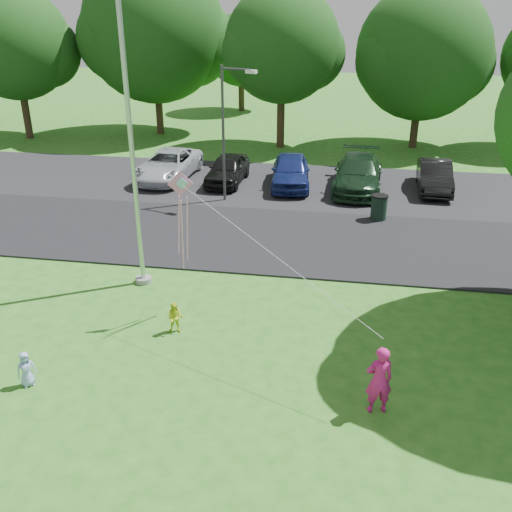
% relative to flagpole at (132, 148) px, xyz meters
% --- Properties ---
extents(ground, '(120.00, 120.00, 0.00)m').
position_rel_flagpole_xyz_m(ground, '(3.50, -5.00, -4.17)').
color(ground, '#2B6D1C').
rests_on(ground, ground).
extents(park_road, '(60.00, 6.00, 0.06)m').
position_rel_flagpole_xyz_m(park_road, '(3.50, 4.00, -4.14)').
color(park_road, black).
rests_on(park_road, ground).
extents(parking_strip, '(42.00, 7.00, 0.06)m').
position_rel_flagpole_xyz_m(parking_strip, '(3.50, 10.50, -4.14)').
color(parking_strip, black).
rests_on(parking_strip, ground).
extents(flagpole, '(0.50, 0.50, 10.00)m').
position_rel_flagpole_xyz_m(flagpole, '(0.00, 0.00, 0.00)').
color(flagpole, '#B7BABF').
rests_on(flagpole, ground).
extents(street_lamp, '(1.52, 0.62, 5.58)m').
position_rel_flagpole_xyz_m(street_lamp, '(1.02, 7.82, -0.81)').
color(street_lamp, '#3F3F44').
rests_on(street_lamp, ground).
extents(trash_can, '(0.65, 0.65, 1.03)m').
position_rel_flagpole_xyz_m(trash_can, '(7.21, 6.59, -3.65)').
color(trash_can, black).
rests_on(trash_can, ground).
extents(tree_row, '(64.35, 11.94, 10.88)m').
position_rel_flagpole_xyz_m(tree_row, '(5.09, 19.23, 1.55)').
color(tree_row, '#332316').
rests_on(tree_row, ground).
extents(horizon_trees, '(77.46, 7.20, 7.02)m').
position_rel_flagpole_xyz_m(horizon_trees, '(7.56, 28.88, 0.14)').
color(horizon_trees, '#332316').
rests_on(horizon_trees, ground).
extents(parked_cars, '(14.21, 5.21, 1.46)m').
position_rel_flagpole_xyz_m(parked_cars, '(3.09, 10.41, -3.42)').
color(parked_cars, '#B2B7BF').
rests_on(parked_cars, ground).
extents(woman, '(0.65, 0.51, 1.57)m').
position_rel_flagpole_xyz_m(woman, '(6.87, -4.89, -3.38)').
color(woman, '#C41A77').
rests_on(woman, ground).
extents(child_yellow, '(0.45, 0.36, 0.86)m').
position_rel_flagpole_xyz_m(child_yellow, '(1.81, -2.60, -3.74)').
color(child_yellow, yellow).
rests_on(child_yellow, ground).
extents(child_blue, '(0.48, 0.48, 0.85)m').
position_rel_flagpole_xyz_m(child_blue, '(-0.81, -5.29, -3.74)').
color(child_blue, '#9AB0EC').
rests_on(child_blue, ground).
extents(kite, '(5.30, 3.47, 2.76)m').
position_rel_flagpole_xyz_m(kite, '(1.97, -1.77, -0.88)').
color(kite, pink).
rests_on(kite, ground).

